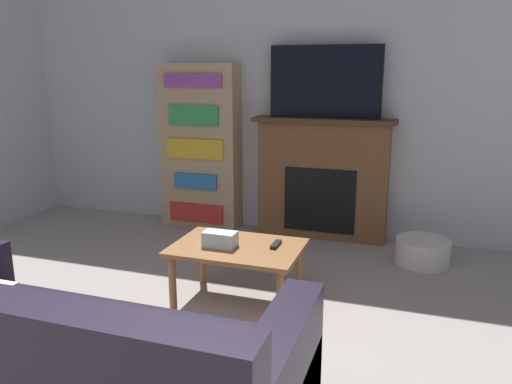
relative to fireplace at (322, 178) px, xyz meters
The scene contains 8 objects.
wall_back 0.85m from the fireplace, 154.97° to the left, with size 6.67×0.06×2.70m.
fireplace is the anchor object (origin of this frame).
tv 0.88m from the fireplace, 90.00° to the right, with size 1.00×0.03×0.64m.
coffee_table 1.60m from the fireplace, 99.34° to the right, with size 0.85×0.59×0.41m.
tissue_box 1.65m from the fireplace, 102.67° to the right, with size 0.22×0.12×0.10m.
remote_control 1.50m from the fireplace, 90.45° to the right, with size 0.04×0.15×0.02m.
bookshelf 1.25m from the fireplace, behind, with size 0.79×0.29×1.61m.
storage_basket 1.12m from the fireplace, 24.44° to the right, with size 0.43×0.43×0.21m.
Camera 1 is at (1.17, -0.72, 1.55)m, focal length 35.00 mm.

